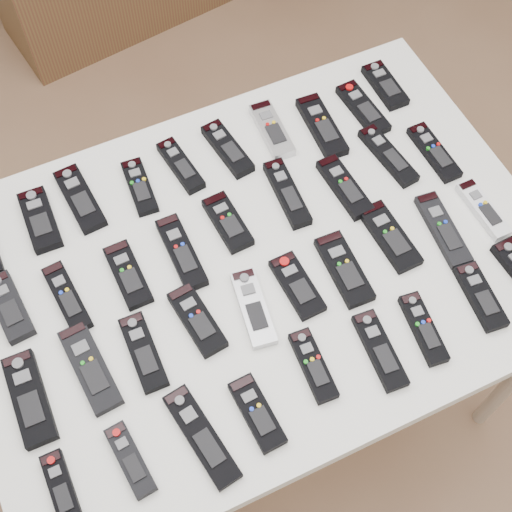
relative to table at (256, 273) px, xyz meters
name	(u,v)px	position (x,y,z in m)	size (l,w,h in m)	color
ground	(221,409)	(-0.13, -0.03, -0.72)	(4.00, 4.00, 0.00)	brown
table	(256,273)	(0.00, 0.00, 0.00)	(1.25, 0.88, 0.78)	white
remote_1	(40,220)	(-0.39, 0.29, 0.07)	(0.06, 0.16, 0.02)	black
remote_2	(80,199)	(-0.29, 0.30, 0.07)	(0.06, 0.18, 0.02)	black
remote_3	(140,187)	(-0.16, 0.28, 0.07)	(0.05, 0.15, 0.02)	black
remote_4	(181,166)	(-0.05, 0.29, 0.07)	(0.04, 0.15, 0.02)	black
remote_5	(228,149)	(0.06, 0.29, 0.07)	(0.05, 0.16, 0.02)	black
remote_6	(272,130)	(0.18, 0.30, 0.07)	(0.05, 0.16, 0.02)	#B7B7BC
remote_7	(322,126)	(0.29, 0.26, 0.07)	(0.06, 0.18, 0.02)	black
remote_8	(363,109)	(0.41, 0.27, 0.07)	(0.05, 0.17, 0.02)	black
remote_9	(385,85)	(0.50, 0.31, 0.07)	(0.05, 0.15, 0.02)	black
remote_10	(9,307)	(-0.51, 0.11, 0.07)	(0.05, 0.16, 0.02)	black
remote_11	(67,297)	(-0.39, 0.08, 0.07)	(0.05, 0.17, 0.02)	black
remote_12	(128,275)	(-0.26, 0.08, 0.07)	(0.06, 0.16, 0.02)	black
remote_13	(181,252)	(-0.14, 0.08, 0.07)	(0.05, 0.18, 0.02)	black
remote_14	(228,222)	(-0.02, 0.11, 0.07)	(0.06, 0.15, 0.02)	black
remote_15	(287,193)	(0.13, 0.12, 0.07)	(0.05, 0.18, 0.02)	black
remote_16	(345,187)	(0.26, 0.08, 0.07)	(0.05, 0.17, 0.02)	black
remote_17	(388,156)	(0.39, 0.12, 0.07)	(0.04, 0.18, 0.02)	black
remote_18	(434,152)	(0.49, 0.08, 0.07)	(0.05, 0.17, 0.02)	black
remote_19	(30,399)	(-0.52, -0.10, 0.07)	(0.06, 0.19, 0.02)	black
remote_20	(90,368)	(-0.40, -0.09, 0.07)	(0.06, 0.19, 0.02)	black
remote_21	(143,352)	(-0.29, -0.10, 0.07)	(0.05, 0.17, 0.02)	black
remote_22	(197,320)	(-0.17, -0.08, 0.07)	(0.06, 0.16, 0.02)	black
remote_23	(253,308)	(-0.05, -0.10, 0.07)	(0.05, 0.17, 0.02)	#B7B7BC
remote_24	(297,286)	(0.05, -0.09, 0.07)	(0.06, 0.15, 0.02)	black
remote_25	(344,269)	(0.16, -0.10, 0.07)	(0.06, 0.17, 0.02)	black
remote_26	(390,236)	(0.28, -0.07, 0.07)	(0.06, 0.17, 0.02)	black
remote_27	(443,230)	(0.40, -0.11, 0.07)	(0.05, 0.19, 0.02)	black
remote_28	(483,210)	(0.51, -0.10, 0.07)	(0.04, 0.16, 0.02)	silver
remote_29	(62,489)	(-0.52, -0.28, 0.07)	(0.04, 0.14, 0.02)	black
remote_30	(130,460)	(-0.39, -0.29, 0.07)	(0.04, 0.14, 0.02)	black
remote_31	(202,436)	(-0.25, -0.30, 0.07)	(0.05, 0.20, 0.02)	black
remote_32	(257,413)	(-0.14, -0.31, 0.07)	(0.05, 0.15, 0.02)	black
remote_33	(313,365)	(0.00, -0.27, 0.07)	(0.04, 0.15, 0.02)	black
remote_34	(380,350)	(0.13, -0.29, 0.07)	(0.05, 0.17, 0.02)	black
remote_35	(423,329)	(0.24, -0.29, 0.07)	(0.04, 0.16, 0.02)	black
remote_36	(481,296)	(0.38, -0.28, 0.07)	(0.05, 0.15, 0.02)	black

